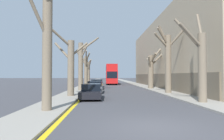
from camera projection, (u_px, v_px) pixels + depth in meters
name	position (u px, v px, depth m)	size (l,w,h in m)	color
ground_plane	(154.00, 128.00, 8.01)	(300.00, 300.00, 0.00)	#424247
sidewalk_left	(92.00, 82.00, 57.74)	(2.58, 120.00, 0.12)	gray
sidewalk_right	(130.00, 82.00, 58.17)	(2.58, 120.00, 0.12)	gray
building_facade_right	(182.00, 54.00, 35.51)	(10.08, 40.91, 11.76)	tan
kerb_line_stripe	(97.00, 83.00, 57.80)	(0.24, 120.00, 0.01)	yellow
street_tree_left_0	(47.00, 40.00, 11.40)	(1.55, 3.51, 8.67)	#7A6B56
street_tree_left_1	(71.00, 65.00, 19.54)	(3.29, 3.69, 6.42)	#7A6B56
street_tree_left_2	(81.00, 64.00, 26.87)	(3.23, 2.38, 7.28)	#7A6B56
street_tree_left_3	(86.00, 70.00, 33.35)	(2.52, 2.58, 6.18)	#7A6B56
street_tree_left_4	(88.00, 72.00, 40.49)	(3.05, 2.62, 6.52)	#7A6B56
street_tree_right_0	(201.00, 62.00, 14.90)	(2.79, 2.94, 7.28)	#7A6B56
street_tree_right_1	(167.00, 59.00, 22.82)	(3.37, 4.04, 7.80)	#7A6B56
street_tree_right_2	(151.00, 69.00, 30.88)	(3.44, 3.42, 6.70)	#7A6B56
double_decker_bus	(111.00, 73.00, 47.96)	(2.51, 11.46, 4.58)	red
parked_car_0	(91.00, 92.00, 17.86)	(1.84, 4.32, 1.34)	black
parked_car_1	(95.00, 87.00, 24.29)	(1.90, 3.92, 1.39)	#4C5156
parked_car_2	(97.00, 85.00, 30.17)	(1.79, 4.07, 1.48)	olive
parked_car_3	(98.00, 83.00, 36.16)	(1.85, 3.98, 1.38)	#4C5156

